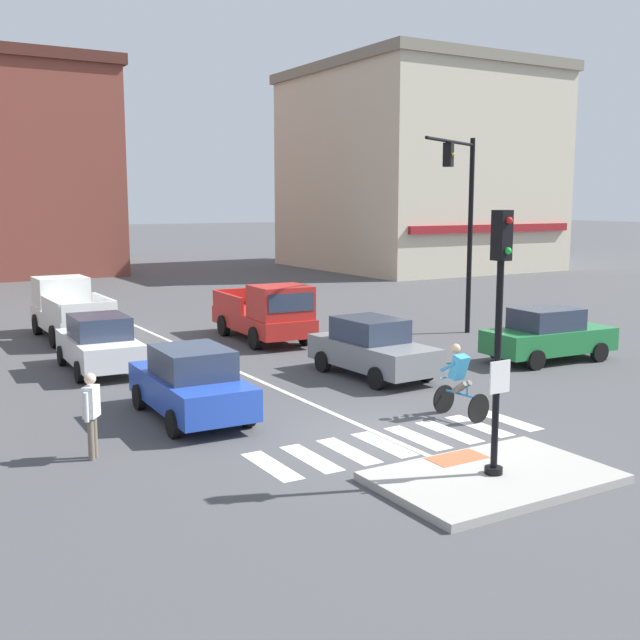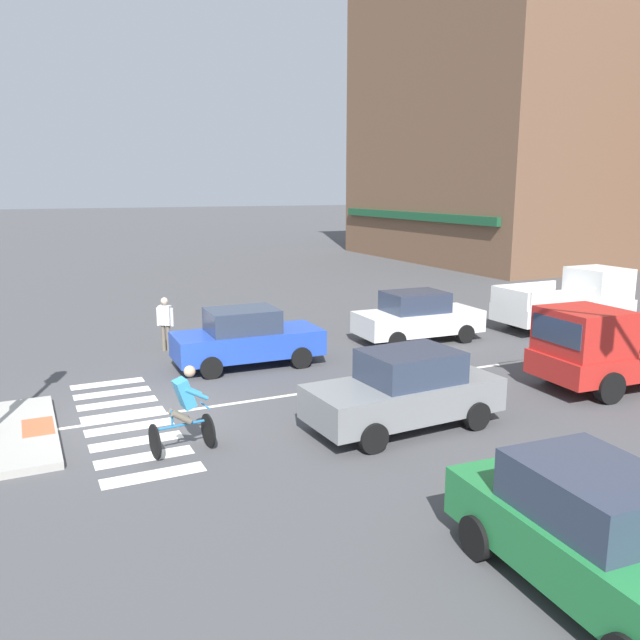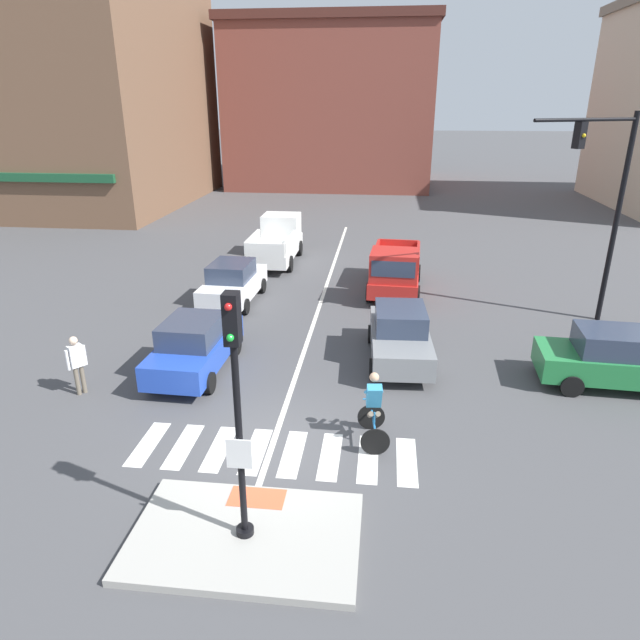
# 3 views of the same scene
# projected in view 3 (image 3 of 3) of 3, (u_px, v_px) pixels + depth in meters

# --- Properties ---
(ground_plane) EXTENTS (300.00, 300.00, 0.00)m
(ground_plane) POSITION_uv_depth(u_px,v_px,m) (276.00, 445.00, 12.85)
(ground_plane) COLOR #474749
(traffic_island) EXTENTS (4.11, 2.63, 0.15)m
(traffic_island) POSITION_uv_depth(u_px,v_px,m) (245.00, 536.00, 10.06)
(traffic_island) COLOR #A3A099
(traffic_island) RESTS_ON ground
(tactile_pad_front) EXTENTS (1.10, 0.60, 0.01)m
(tactile_pad_front) POSITION_uv_depth(u_px,v_px,m) (257.00, 498.00, 10.92)
(tactile_pad_front) COLOR #DB5B38
(tactile_pad_front) RESTS_ON traffic_island
(signal_pole) EXTENTS (0.44, 0.38, 4.56)m
(signal_pole) POSITION_uv_depth(u_px,v_px,m) (237.00, 399.00, 9.02)
(signal_pole) COLOR black
(signal_pole) RESTS_ON traffic_island
(crosswalk_stripe_a) EXTENTS (0.44, 1.80, 0.01)m
(crosswalk_stripe_a) POSITION_uv_depth(u_px,v_px,m) (148.00, 444.00, 12.90)
(crosswalk_stripe_a) COLOR silver
(crosswalk_stripe_a) RESTS_ON ground
(crosswalk_stripe_b) EXTENTS (0.44, 1.80, 0.01)m
(crosswalk_stripe_b) POSITION_uv_depth(u_px,v_px,m) (183.00, 446.00, 12.81)
(crosswalk_stripe_b) COLOR silver
(crosswalk_stripe_b) RESTS_ON ground
(crosswalk_stripe_c) EXTENTS (0.44, 1.80, 0.01)m
(crosswalk_stripe_c) POSITION_uv_depth(u_px,v_px,m) (219.00, 449.00, 12.72)
(crosswalk_stripe_c) COLOR silver
(crosswalk_stripe_c) RESTS_ON ground
(crosswalk_stripe_d) EXTENTS (0.44, 1.80, 0.01)m
(crosswalk_stripe_d) POSITION_uv_depth(u_px,v_px,m) (256.00, 451.00, 12.63)
(crosswalk_stripe_d) COLOR silver
(crosswalk_stripe_d) RESTS_ON ground
(crosswalk_stripe_e) EXTENTS (0.44, 1.80, 0.01)m
(crosswalk_stripe_e) POSITION_uv_depth(u_px,v_px,m) (293.00, 454.00, 12.54)
(crosswalk_stripe_e) COLOR silver
(crosswalk_stripe_e) RESTS_ON ground
(crosswalk_stripe_f) EXTENTS (0.44, 1.80, 0.01)m
(crosswalk_stripe_f) POSITION_uv_depth(u_px,v_px,m) (330.00, 456.00, 12.45)
(crosswalk_stripe_f) COLOR silver
(crosswalk_stripe_f) RESTS_ON ground
(crosswalk_stripe_g) EXTENTS (0.44, 1.80, 0.01)m
(crosswalk_stripe_g) POSITION_uv_depth(u_px,v_px,m) (368.00, 459.00, 12.36)
(crosswalk_stripe_g) COLOR silver
(crosswalk_stripe_g) RESTS_ON ground
(crosswalk_stripe_h) EXTENTS (0.44, 1.80, 0.01)m
(crosswalk_stripe_h) POSITION_uv_depth(u_px,v_px,m) (407.00, 461.00, 12.27)
(crosswalk_stripe_h) COLOR silver
(crosswalk_stripe_h) RESTS_ON ground
(lane_centre_line) EXTENTS (0.14, 28.00, 0.01)m
(lane_centre_line) POSITION_uv_depth(u_px,v_px,m) (321.00, 301.00, 22.10)
(lane_centre_line) COLOR silver
(lane_centre_line) RESTS_ON ground
(traffic_light_mast) EXTENTS (3.68, 1.97, 7.11)m
(traffic_light_mast) POSITION_uv_depth(u_px,v_px,m) (606.00, 193.00, 18.38)
(traffic_light_mast) COLOR black
(traffic_light_mast) RESTS_ON ground
(building_corner_left) EXTENTS (19.55, 19.58, 21.47)m
(building_corner_left) POSITION_uv_depth(u_px,v_px,m) (48.00, 51.00, 40.06)
(building_corner_left) COLOR brown
(building_corner_left) RESTS_ON ground
(building_far_block) EXTENTS (18.13, 17.09, 14.02)m
(building_far_block) POSITION_uv_depth(u_px,v_px,m) (334.00, 105.00, 52.66)
(building_far_block) COLOR brown
(building_far_block) RESTS_ON ground
(car_blue_westbound_near) EXTENTS (1.94, 4.15, 1.64)m
(car_blue_westbound_near) POSITION_uv_depth(u_px,v_px,m) (195.00, 345.00, 16.12)
(car_blue_westbound_near) COLOR #2347B7
(car_blue_westbound_near) RESTS_ON ground
(car_white_westbound_far) EXTENTS (1.97, 4.16, 1.64)m
(car_white_westbound_far) POSITION_uv_depth(u_px,v_px,m) (233.00, 282.00, 21.72)
(car_white_westbound_far) COLOR white
(car_white_westbound_far) RESTS_ON ground
(car_grey_eastbound_mid) EXTENTS (1.99, 4.18, 1.64)m
(car_grey_eastbound_mid) POSITION_uv_depth(u_px,v_px,m) (400.00, 335.00, 16.82)
(car_grey_eastbound_mid) COLOR slate
(car_grey_eastbound_mid) RESTS_ON ground
(car_green_cross_right) EXTENTS (4.19, 2.03, 1.64)m
(car_green_cross_right) POSITION_uv_depth(u_px,v_px,m) (615.00, 359.00, 15.27)
(car_green_cross_right) COLOR #237A3D
(car_green_cross_right) RESTS_ON ground
(pickup_truck_white_westbound_distant) EXTENTS (2.08, 5.11, 2.08)m
(pickup_truck_white_westbound_distant) POSITION_uv_depth(u_px,v_px,m) (277.00, 241.00, 27.40)
(pickup_truck_white_westbound_distant) COLOR white
(pickup_truck_white_westbound_distant) RESTS_ON ground
(pickup_truck_red_eastbound_far) EXTENTS (2.28, 5.20, 2.08)m
(pickup_truck_red_eastbound_far) POSITION_uv_depth(u_px,v_px,m) (395.00, 271.00, 22.58)
(pickup_truck_red_eastbound_far) COLOR red
(pickup_truck_red_eastbound_far) RESTS_ON ground
(cyclist) EXTENTS (0.78, 1.16, 1.68)m
(cyclist) POSITION_uv_depth(u_px,v_px,m) (374.00, 407.00, 12.75)
(cyclist) COLOR black
(cyclist) RESTS_ON ground
(pedestrian_at_curb_left) EXTENTS (0.39, 0.46, 1.67)m
(pedestrian_at_curb_left) POSITION_uv_depth(u_px,v_px,m) (77.00, 361.00, 14.78)
(pedestrian_at_curb_left) COLOR #6B6051
(pedestrian_at_curb_left) RESTS_ON ground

